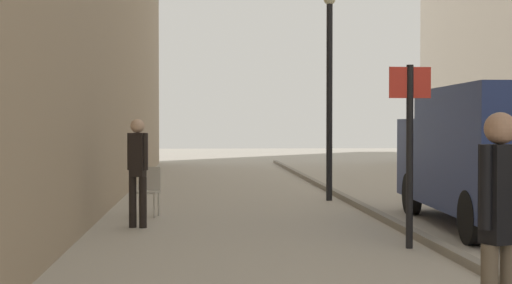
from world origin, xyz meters
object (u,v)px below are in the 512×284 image
(pedestrian_mid_block, at_px, (138,165))
(cafe_chair_near_window, at_px, (148,188))
(street_sign_post, at_px, (410,139))
(delivery_van, at_px, (491,153))
(pedestrian_main_foreground, at_px, (500,217))
(lamp_post, at_px, (329,82))

(pedestrian_mid_block, height_order, cafe_chair_near_window, pedestrian_mid_block)
(cafe_chair_near_window, bearing_deg, pedestrian_mid_block, 97.95)
(street_sign_post, bearing_deg, delivery_van, -135.72)
(pedestrian_main_foreground, distance_m, delivery_van, 7.64)
(pedestrian_mid_block, height_order, street_sign_post, street_sign_post)
(lamp_post, xyz_separation_m, cafe_chair_near_window, (-3.95, -2.74, -2.18))
(pedestrian_main_foreground, bearing_deg, cafe_chair_near_window, 88.20)
(pedestrian_main_foreground, distance_m, pedestrian_mid_block, 8.24)
(street_sign_post, relative_size, cafe_chair_near_window, 2.77)
(pedestrian_mid_block, relative_size, street_sign_post, 0.71)
(lamp_post, bearing_deg, pedestrian_mid_block, -132.70)
(street_sign_post, distance_m, lamp_post, 6.88)
(street_sign_post, bearing_deg, cafe_chair_near_window, -47.49)
(pedestrian_mid_block, bearing_deg, pedestrian_main_foreground, -49.07)
(delivery_van, bearing_deg, pedestrian_mid_block, 178.66)
(delivery_van, xyz_separation_m, street_sign_post, (-1.96, -2.05, 0.27))
(pedestrian_main_foreground, height_order, pedestrian_mid_block, pedestrian_main_foreground)
(pedestrian_main_foreground, xyz_separation_m, cafe_chair_near_window, (-3.25, 9.15, -0.53))
(delivery_van, height_order, street_sign_post, street_sign_post)
(pedestrian_mid_block, bearing_deg, cafe_chair_near_window, 105.26)
(delivery_van, relative_size, street_sign_post, 2.12)
(pedestrian_mid_block, relative_size, lamp_post, 0.39)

